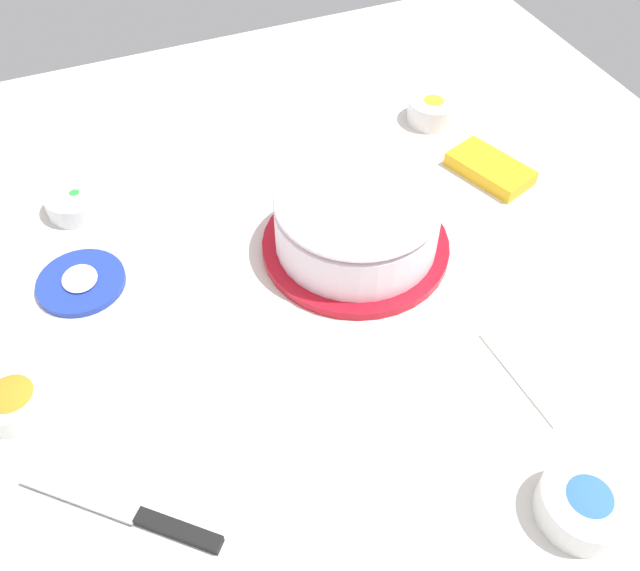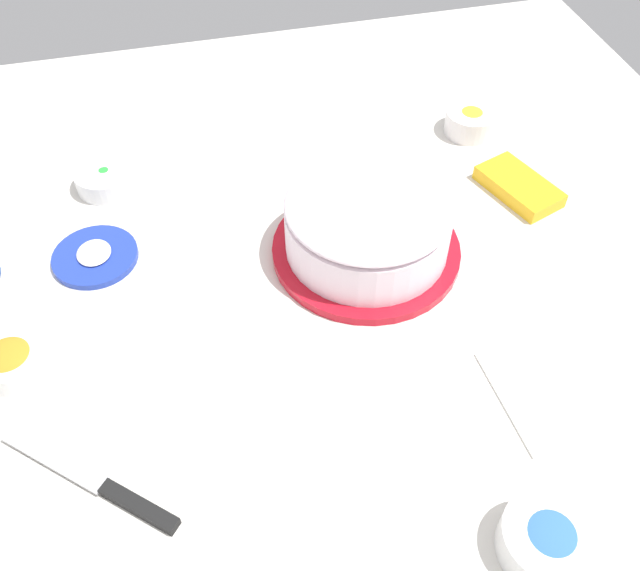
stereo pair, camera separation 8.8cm
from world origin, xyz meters
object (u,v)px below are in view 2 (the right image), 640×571
candy_box_lower (519,186)px  spreading_knife (103,486)px  sprinkle_bowl_yellow (471,121)px  sprinkle_bowl_blue (548,540)px  frosted_cake (368,227)px  sprinkle_bowl_green (106,178)px  frosting_tub_lid (95,256)px  paper_napkin (558,387)px  sprinkle_bowl_orange (10,360)px

candy_box_lower → spreading_knife: bearing=98.6°
sprinkle_bowl_yellow → sprinkle_bowl_blue: (-0.69, 0.20, 0.00)m
sprinkle_bowl_yellow → candy_box_lower: sprinkle_bowl_yellow is taller
frosted_cake → sprinkle_bowl_yellow: size_ratio=3.12×
sprinkle_bowl_green → frosting_tub_lid: bearing=171.6°
frosted_cake → sprinkle_bowl_blue: frosted_cake is taller
paper_napkin → sprinkle_bowl_blue: bearing=148.6°
sprinkle_bowl_orange → candy_box_lower: size_ratio=0.64×
sprinkle_bowl_yellow → sprinkle_bowl_orange: (-0.32, 0.73, -0.00)m
frosting_tub_lid → frosted_cake: bearing=-102.1°
frosted_cake → paper_napkin: 0.32m
sprinkle_bowl_orange → sprinkle_bowl_green: bearing=-21.2°
spreading_knife → sprinkle_bowl_green: 0.51m
candy_box_lower → paper_napkin: bearing=143.3°
sprinkle_bowl_green → sprinkle_bowl_blue: (-0.69, -0.41, 0.01)m
sprinkle_bowl_blue → candy_box_lower: bearing=-22.3°
candy_box_lower → sprinkle_bowl_blue: bearing=138.2°
frosted_cake → spreading_knife: size_ratio=1.42×
sprinkle_bowl_orange → spreading_knife: bearing=-151.3°
frosted_cake → frosting_tub_lid: bearing=77.9°
frosting_tub_lid → spreading_knife: frosting_tub_lid is taller
frosting_tub_lid → spreading_knife: 0.36m
sprinkle_bowl_green → paper_napkin: size_ratio=0.62×
sprinkle_bowl_blue → candy_box_lower: (0.52, -0.21, -0.01)m
spreading_knife → sprinkle_bowl_blue: sprinkle_bowl_blue is taller
sprinkle_bowl_yellow → sprinkle_bowl_blue: sprinkle_bowl_blue is taller
spreading_knife → frosted_cake: bearing=-53.9°
spreading_knife → candy_box_lower: 0.73m
sprinkle_bowl_blue → frosting_tub_lid: bearing=39.2°
sprinkle_bowl_yellow → candy_box_lower: (-0.17, -0.01, -0.01)m
sprinkle_bowl_orange → paper_napkin: size_ratio=0.56×
sprinkle_bowl_blue → candy_box_lower: sprinkle_bowl_blue is taller
frosting_tub_lid → sprinkle_bowl_yellow: bearing=-76.1°
frosted_cake → sprinkle_bowl_yellow: bearing=-47.1°
frosted_cake → sprinkle_bowl_green: (0.24, 0.35, -0.03)m
sprinkle_bowl_green → candy_box_lower: (-0.17, -0.62, -0.01)m
frosting_tub_lid → sprinkle_bowl_green: bearing=-8.4°
sprinkle_bowl_orange → frosted_cake: bearing=-79.7°
candy_box_lower → frosted_cake: bearing=85.2°
spreading_knife → paper_napkin: spreading_knife is taller
sprinkle_bowl_blue → sprinkle_bowl_orange: size_ratio=1.16×
paper_napkin → sprinkle_bowl_green: bearing=44.9°
spreading_knife → sprinkle_bowl_yellow: (0.51, -0.63, 0.02)m
sprinkle_bowl_orange → paper_napkin: (-0.19, -0.64, -0.01)m
candy_box_lower → paper_napkin: (-0.35, 0.11, -0.01)m
frosting_tub_lid → sprinkle_bowl_blue: (-0.53, -0.43, 0.02)m
frosted_cake → sprinkle_bowl_yellow: frosted_cake is taller
sprinkle_bowl_green → sprinkle_bowl_blue: 0.80m
sprinkle_bowl_blue → paper_napkin: (0.17, -0.11, -0.02)m
frosting_tub_lid → spreading_knife: size_ratio=0.64×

